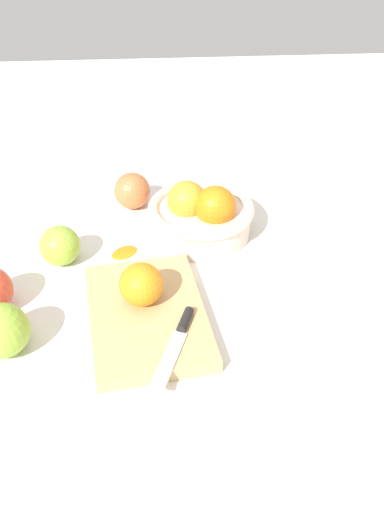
{
  "coord_description": "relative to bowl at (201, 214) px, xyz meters",
  "views": [
    {
      "loc": [
        0.7,
        0.07,
        0.59
      ],
      "look_at": [
        -0.01,
        0.12,
        0.04
      ],
      "focal_mm": 37.58,
      "sensor_mm": 36.0,
      "label": 1
    }
  ],
  "objects": [
    {
      "name": "cutting_board",
      "position": [
        0.23,
        -0.1,
        -0.03
      ],
      "size": [
        0.28,
        0.21,
        0.02
      ],
      "primitive_type": "cube",
      "rotation": [
        0.0,
        0.0,
        0.14
      ],
      "color": "tan",
      "rests_on": "ground_plane"
    },
    {
      "name": "apple_mid_left",
      "position": [
        -0.11,
        -0.13,
        -0.01
      ],
      "size": [
        0.07,
        0.07,
        0.07
      ],
      "primitive_type": "sphere",
      "color": "#CC6638",
      "rests_on": "ground_plane"
    },
    {
      "name": "citrus_peel",
      "position": [
        0.05,
        -0.14,
        -0.04
      ],
      "size": [
        0.06,
        0.06,
        0.01
      ],
      "primitive_type": "ellipsoid",
      "rotation": [
        0.0,
        0.0,
        2.27
      ],
      "color": "orange",
      "rests_on": "ground_plane"
    },
    {
      "name": "ground_plane",
      "position": [
        0.13,
        -0.14,
        -0.04
      ],
      "size": [
        2.4,
        2.4,
        0.0
      ],
      "primitive_type": "plane",
      "color": "silver"
    },
    {
      "name": "orange_on_board",
      "position": [
        0.21,
        -0.11,
        0.01
      ],
      "size": [
        0.07,
        0.07,
        0.07
      ],
      "primitive_type": "sphere",
      "color": "orange",
      "rests_on": "cutting_board"
    },
    {
      "name": "bowl",
      "position": [
        0.0,
        0.0,
        0.0
      ],
      "size": [
        0.2,
        0.2,
        0.11
      ],
      "color": "beige",
      "rests_on": "ground_plane"
    },
    {
      "name": "apple_front_right",
      "position": [
        0.28,
        -0.31,
        -0.0
      ],
      "size": [
        0.08,
        0.08,
        0.08
      ],
      "primitive_type": "sphere",
      "color": "#8EB738",
      "rests_on": "ground_plane"
    },
    {
      "name": "apple_front_left",
      "position": [
        0.07,
        -0.25,
        -0.01
      ],
      "size": [
        0.07,
        0.07,
        0.07
      ],
      "primitive_type": "sphere",
      "color": "#8EB738",
      "rests_on": "ground_plane"
    },
    {
      "name": "knife",
      "position": [
        0.29,
        -0.06,
        -0.02
      ],
      "size": [
        0.15,
        0.07,
        0.01
      ],
      "color": "silver",
      "rests_on": "cutting_board"
    }
  ]
}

